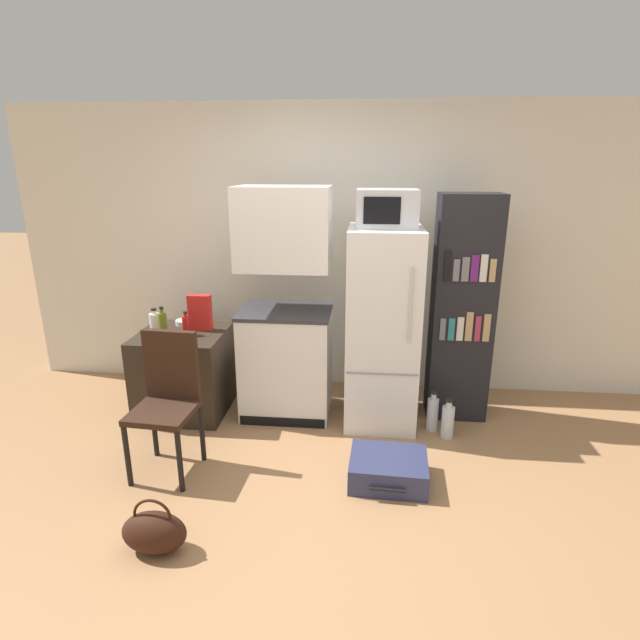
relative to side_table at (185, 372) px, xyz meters
name	(u,v)px	position (x,y,z in m)	size (l,w,h in m)	color
ground_plane	(322,516)	(1.29, -1.26, -0.35)	(24.00, 24.00, 0.00)	#A3754C
wall_back	(365,252)	(1.49, 0.74, 0.92)	(6.40, 0.10, 2.55)	silver
side_table	(185,372)	(0.00, 0.00, 0.00)	(0.71, 0.68, 0.70)	#2D2319
kitchen_hutch	(286,315)	(0.87, 0.06, 0.51)	(0.74, 0.57, 1.88)	white
refrigerator	(382,328)	(1.65, 0.02, 0.44)	(0.56, 0.67, 1.58)	white
microwave	(387,208)	(1.65, 0.01, 1.37)	(0.45, 0.36, 0.28)	#B7B7BC
bookshelf	(462,310)	(2.29, 0.17, 0.56)	(0.48, 0.34, 1.83)	black
bottle_ketchup_red	(186,325)	(0.07, -0.05, 0.44)	(0.06, 0.06, 0.20)	#AD1914
bottle_milk_white	(155,323)	(-0.21, -0.03, 0.44)	(0.08, 0.08, 0.21)	white
bottle_olive_oil	(163,324)	(-0.10, -0.10, 0.46)	(0.06, 0.06, 0.25)	#566619
bowl	(184,322)	(-0.05, 0.21, 0.37)	(0.15, 0.15, 0.04)	silver
cereal_box	(200,313)	(0.14, 0.09, 0.50)	(0.19, 0.07, 0.30)	red
chair	(168,391)	(0.20, -0.81, 0.22)	(0.43, 0.43, 0.97)	black
suitcase_large_flat	(388,469)	(1.70, -0.86, -0.26)	(0.53, 0.46, 0.18)	navy
handbag	(154,532)	(0.41, -1.63, -0.23)	(0.36, 0.20, 0.33)	#33190F
water_bottle_front	(448,421)	(2.17, -0.25, -0.21)	(0.10, 0.10, 0.33)	silver
water_bottle_middle	(433,413)	(2.07, -0.15, -0.21)	(0.09, 0.09, 0.34)	silver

